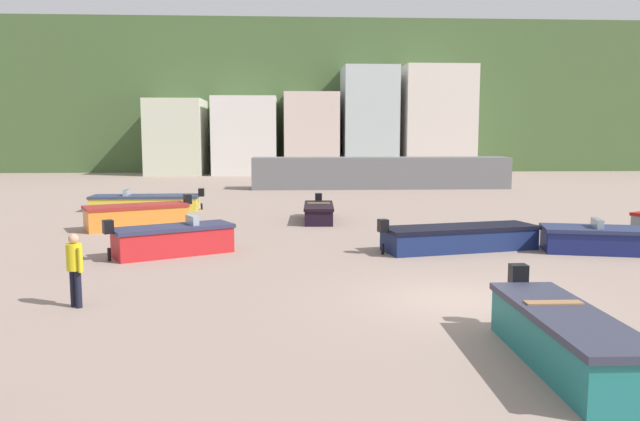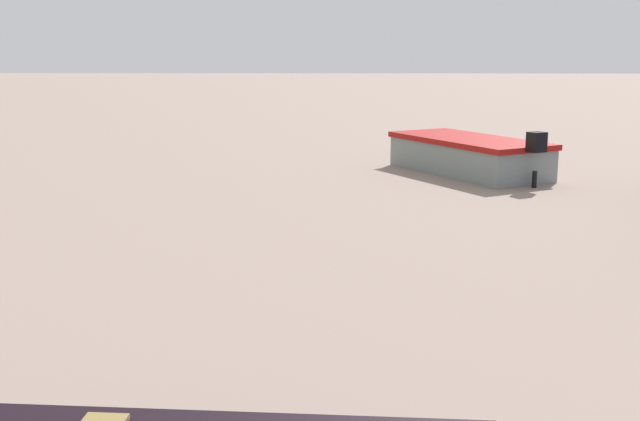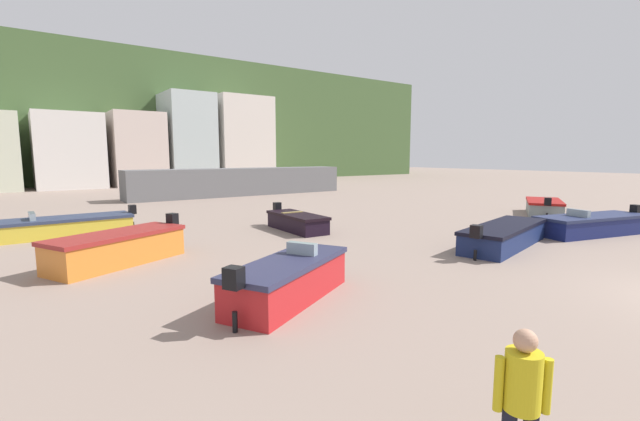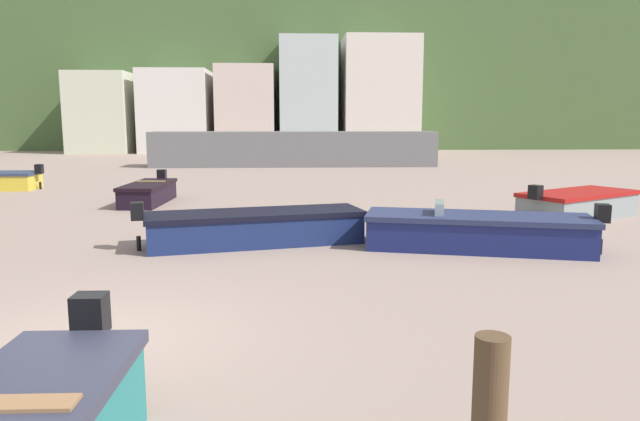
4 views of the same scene
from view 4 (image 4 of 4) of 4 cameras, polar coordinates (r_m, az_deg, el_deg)
name	(u,v)px [view 4 (image 4 of 4)]	position (r m, az deg, el deg)	size (l,w,h in m)	color
ground_plane	(96,343)	(8.54, -21.02, -11.98)	(160.00, 160.00, 0.00)	gray
headland_hill	(269,80)	(73.77, -4.98, 12.54)	(90.00, 32.00, 15.51)	#415B31
harbor_pier	(294,149)	(37.62, -2.55, 6.02)	(18.10, 2.40, 2.21)	slate
townhouse_far_left	(104,113)	(57.31, -20.31, 8.92)	(5.29, 6.33, 7.14)	beige
townhouse_left	(177,112)	(55.62, -13.79, 9.36)	(6.03, 6.13, 7.38)	silver
townhouse_centre_right	(247,110)	(54.89, -7.18, 9.75)	(5.18, 6.32, 7.77)	beige
townhouse_right	(308,96)	(55.00, -1.20, 11.11)	(5.11, 6.72, 10.26)	#B0BDBC
townhouse_far_right	(379,96)	(55.70, 5.74, 11.11)	(6.72, 6.95, 10.39)	beige
boat_grey_0	(578,204)	(19.36, 23.86, 0.54)	(4.21, 3.43, 1.12)	gray
boat_navy_3	(255,227)	(14.04, -6.37, -1.66)	(5.46, 2.61, 1.11)	navy
boat_black_4	(148,193)	(21.67, -16.40, 1.67)	(1.42, 3.77, 1.06)	black
boat_navy_6	(477,232)	(13.88, 15.12, -2.00)	(5.38, 2.77, 1.12)	navy
mooring_post_near_water	(490,405)	(5.31, 16.24, -17.78)	(0.29, 0.29, 1.20)	#513B26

